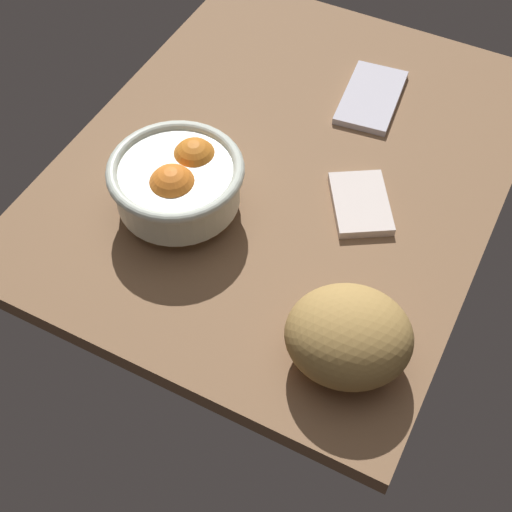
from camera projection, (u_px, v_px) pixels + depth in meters
ground_plane at (287, 167)px, 112.58cm from camera, size 80.81×63.83×3.00cm
fruit_bowl at (178, 181)px, 100.82cm from camera, size 19.01×19.01×10.12cm
bread_loaf at (349, 336)px, 86.07cm from camera, size 17.52×18.74×10.98cm
napkin_folded at (371, 97)px, 119.36cm from camera, size 16.54×10.48×1.15cm
napkin_spare at (361, 203)px, 105.14cm from camera, size 14.08×12.83×1.38cm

